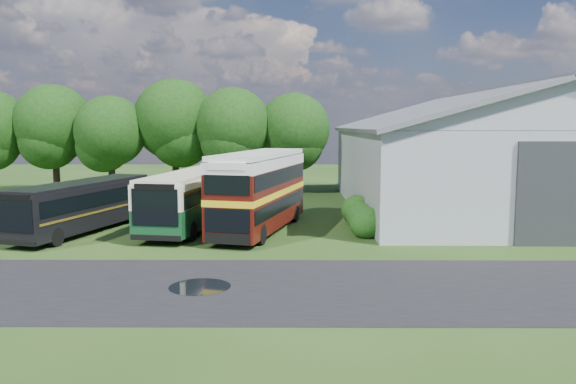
{
  "coord_description": "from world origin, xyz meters",
  "views": [
    {
      "loc": [
        1.75,
        -22.42,
        5.74
      ],
      "look_at": [
        1.59,
        8.0,
        2.12
      ],
      "focal_mm": 35.0,
      "sensor_mm": 36.0,
      "label": 1
    }
  ],
  "objects_px": {
    "storage_shed": "(485,148)",
    "bus_green_single": "(195,197)",
    "bus_maroon_double": "(260,192)",
    "bus_dark_single": "(83,205)"
  },
  "relations": [
    {
      "from": "bus_green_single",
      "to": "bus_dark_single",
      "type": "height_order",
      "value": "bus_green_single"
    },
    {
      "from": "storage_shed",
      "to": "bus_dark_single",
      "type": "relative_size",
      "value": 2.43
    },
    {
      "from": "storage_shed",
      "to": "bus_maroon_double",
      "type": "distance_m",
      "value": 17.18
    },
    {
      "from": "storage_shed",
      "to": "bus_green_single",
      "type": "relative_size",
      "value": 2.12
    },
    {
      "from": "storage_shed",
      "to": "bus_dark_single",
      "type": "height_order",
      "value": "storage_shed"
    },
    {
      "from": "bus_green_single",
      "to": "storage_shed",
      "type": "bearing_deg",
      "value": 29.31
    },
    {
      "from": "bus_maroon_double",
      "to": "storage_shed",
      "type": "bearing_deg",
      "value": 43.26
    },
    {
      "from": "bus_maroon_double",
      "to": "bus_dark_single",
      "type": "bearing_deg",
      "value": -163.58
    },
    {
      "from": "storage_shed",
      "to": "bus_dark_single",
      "type": "distance_m",
      "value": 26.06
    },
    {
      "from": "storage_shed",
      "to": "bus_maroon_double",
      "type": "relative_size",
      "value": 2.39
    }
  ]
}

